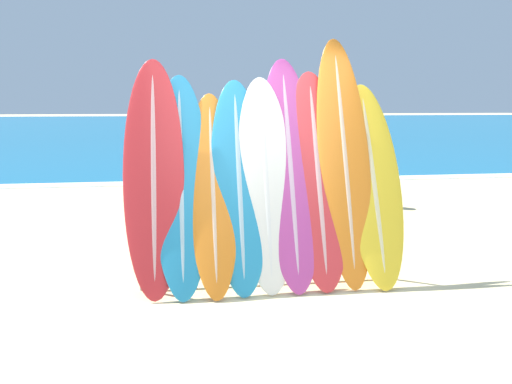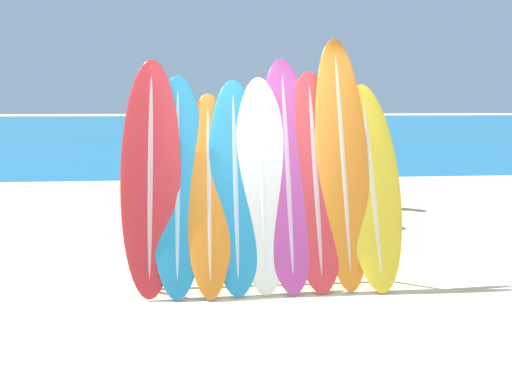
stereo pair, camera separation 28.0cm
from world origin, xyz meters
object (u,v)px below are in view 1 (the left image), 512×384
object	(u,v)px
surfboard_rack	(267,243)
surfboard_slot_8	(373,182)
surfboard_slot_0	(154,174)
surfboard_slot_4	(266,181)
surfboard_slot_6	(318,177)
person_far_left	(309,159)
surfboard_slot_7	(344,158)
surfboard_slot_1	(181,182)
surfboard_slot_3	(239,183)
person_far_right	(338,152)
person_near_water	(245,153)
surfboard_slot_5	(290,170)
surfboard_slot_2	(213,191)
person_mid_beach	(147,148)

from	to	relation	value
surfboard_rack	surfboard_slot_8	distance (m)	1.26
surfboard_rack	surfboard_slot_0	xyz separation A→B (m)	(-1.10, 0.11, 0.70)
surfboard_rack	surfboard_slot_4	size ratio (longest dim) A/B	1.21
surfboard_slot_6	person_far_left	bearing A→B (deg)	77.83
surfboard_slot_0	surfboard_slot_7	world-z (taller)	surfboard_slot_7
surfboard_slot_8	person_far_left	xyz separation A→B (m)	(-0.00, 2.71, -0.06)
surfboard_slot_0	surfboard_slot_4	bearing A→B (deg)	-1.75
surfboard_slot_6	surfboard_slot_7	distance (m)	0.34
surfboard_slot_1	surfboard_slot_4	distance (m)	0.84
surfboard_slot_3	surfboard_slot_0	bearing A→B (deg)	177.91
surfboard_slot_0	person_far_right	distance (m)	4.88
surfboard_slot_0	surfboard_slot_1	bearing A→B (deg)	-1.04
surfboard_slot_7	person_near_water	distance (m)	5.01
surfboard_slot_6	surfboard_slot_7	xyz separation A→B (m)	(0.29, 0.05, 0.18)
surfboard_slot_8	surfboard_slot_5	bearing A→B (deg)	176.63
surfboard_slot_2	surfboard_slot_7	xyz separation A→B (m)	(1.35, 0.09, 0.29)
surfboard_rack	person_near_water	world-z (taller)	person_near_water
person_far_right	surfboard_slot_0	bearing A→B (deg)	59.79
surfboard_slot_6	surfboard_slot_8	distance (m)	0.59
surfboard_slot_0	surfboard_slot_6	world-z (taller)	surfboard_slot_0
surfboard_slot_3	surfboard_slot_8	bearing A→B (deg)	-0.03
surfboard_rack	person_far_left	distance (m)	3.05
surfboard_slot_6	surfboard_slot_1	bearing A→B (deg)	179.67
surfboard_slot_1	surfboard_slot_3	world-z (taller)	surfboard_slot_1
person_mid_beach	person_far_right	bearing A→B (deg)	21.12
surfboard_slot_4	person_far_right	size ratio (longest dim) A/B	1.22
surfboard_slot_4	surfboard_slot_1	bearing A→B (deg)	178.04
surfboard_slot_1	surfboard_slot_0	bearing A→B (deg)	178.96
surfboard_slot_5	person_near_water	bearing A→B (deg)	88.50
surfboard_slot_7	person_far_left	xyz separation A→B (m)	(0.29, 2.64, -0.31)
surfboard_slot_3	surfboard_slot_1	bearing A→B (deg)	177.43
surfboard_slot_6	surfboard_slot_7	bearing A→B (deg)	9.93
surfboard_slot_0	surfboard_slot_8	size ratio (longest dim) A/B	1.12
surfboard_slot_2	person_far_right	xyz separation A→B (m)	(2.48, 3.86, -0.02)
surfboard_rack	person_far_right	bearing A→B (deg)	63.61
surfboard_slot_6	person_near_water	distance (m)	5.03
surfboard_slot_2	surfboard_slot_5	size ratio (longest dim) A/B	0.84
person_mid_beach	person_near_water	bearing A→B (deg)	44.98
person_far_right	surfboard_rack	bearing A→B (deg)	72.07
surfboard_slot_5	surfboard_slot_8	distance (m)	0.87
surfboard_slot_4	surfboard_slot_8	size ratio (longest dim) A/B	1.03
surfboard_slot_8	surfboard_rack	bearing A→B (deg)	-175.71
surfboard_slot_1	surfboard_slot_4	bearing A→B (deg)	-1.96
surfboard_slot_7	person_mid_beach	xyz separation A→B (m)	(-2.32, 4.65, -0.28)
surfboard_slot_8	person_far_left	world-z (taller)	surfboard_slot_8
surfboard_slot_0	person_near_water	size ratio (longest dim) A/B	1.50
surfboard_slot_3	person_far_right	bearing A→B (deg)	59.98
surfboard_slot_6	person_far_left	size ratio (longest dim) A/B	1.24
surfboard_slot_2	surfboard_slot_7	distance (m)	1.39
surfboard_slot_7	person_mid_beach	bearing A→B (deg)	116.51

